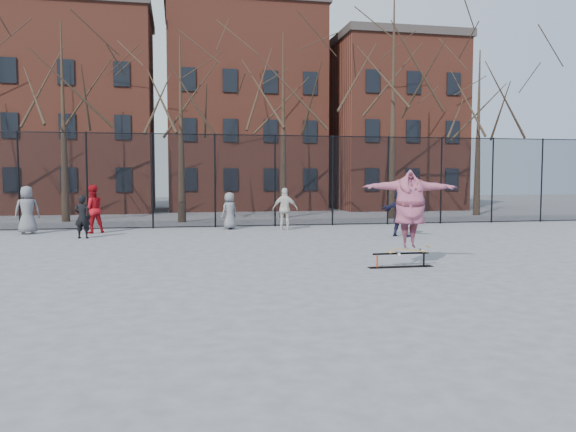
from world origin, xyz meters
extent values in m
plane|color=#5C5B60|center=(0.00, 0.00, 0.00)|extent=(100.00, 100.00, 0.00)
cube|color=black|center=(2.26, 1.48, 0.01)|extent=(1.60, 0.25, 0.01)
cylinder|color=#DE490D|center=(1.66, 1.48, 0.17)|extent=(0.04, 0.04, 0.33)
cylinder|color=black|center=(2.85, 1.48, 0.17)|extent=(0.04, 0.04, 0.33)
cylinder|color=black|center=(2.26, 1.48, 0.33)|extent=(1.42, 0.05, 0.05)
imported|color=#453380|center=(2.48, 1.48, 1.40)|extent=(2.38, 1.12, 1.87)
imported|color=#5E5E62|center=(-8.56, 11.56, 0.92)|extent=(1.02, 0.80, 1.83)
imported|color=black|center=(-6.27, 9.60, 0.76)|extent=(0.61, 0.45, 1.52)
imported|color=#A80E17|center=(-6.21, 11.45, 0.93)|extent=(1.12, 1.02, 1.86)
imported|color=silver|center=(1.31, 11.25, 0.86)|extent=(1.08, 0.64, 1.72)
imported|color=#1A1A34|center=(4.99, 8.03, 0.91)|extent=(1.57, 1.58, 1.82)
imported|color=slate|center=(-0.88, 12.00, 0.77)|extent=(0.89, 0.82, 1.53)
cylinder|color=black|center=(-9.20, 13.00, 2.00)|extent=(0.07, 0.07, 4.00)
cylinder|color=black|center=(-6.60, 13.00, 2.00)|extent=(0.07, 0.07, 4.00)
cylinder|color=black|center=(-4.00, 13.00, 2.00)|extent=(0.07, 0.07, 4.00)
cylinder|color=black|center=(-1.40, 13.00, 2.00)|extent=(0.07, 0.07, 4.00)
cylinder|color=black|center=(1.20, 13.00, 2.00)|extent=(0.07, 0.07, 4.00)
cylinder|color=black|center=(3.80, 13.00, 2.00)|extent=(0.07, 0.07, 4.00)
cylinder|color=black|center=(6.40, 13.00, 2.00)|extent=(0.07, 0.07, 4.00)
cylinder|color=black|center=(9.00, 13.00, 2.00)|extent=(0.07, 0.07, 4.00)
cylinder|color=black|center=(11.60, 13.00, 2.00)|extent=(0.07, 0.07, 4.00)
cylinder|color=black|center=(14.20, 13.00, 2.00)|extent=(0.07, 0.07, 4.00)
cube|color=black|center=(0.00, 13.00, 2.00)|extent=(34.00, 0.01, 4.00)
cylinder|color=black|center=(0.00, 13.00, 3.96)|extent=(34.00, 0.04, 0.04)
cone|color=black|center=(-8.50, 17.80, 2.31)|extent=(0.40, 0.40, 4.62)
cone|color=black|center=(-3.00, 16.50, 2.31)|extent=(0.40, 0.40, 4.62)
cone|color=black|center=(2.50, 17.80, 2.31)|extent=(0.40, 0.40, 4.62)
cone|color=black|center=(8.00, 16.50, 2.31)|extent=(0.40, 0.40, 4.62)
cone|color=black|center=(13.50, 17.80, 2.31)|extent=(0.40, 0.40, 4.62)
cube|color=brown|center=(-9.00, 26.00, 6.00)|extent=(9.00, 7.00, 12.00)
cube|color=brown|center=(1.50, 26.00, 6.50)|extent=(10.00, 7.00, 13.00)
cube|color=brown|center=(11.50, 26.00, 5.50)|extent=(8.00, 7.00, 11.00)
camera|label=1|loc=(-2.99, -11.09, 2.17)|focal=35.00mm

